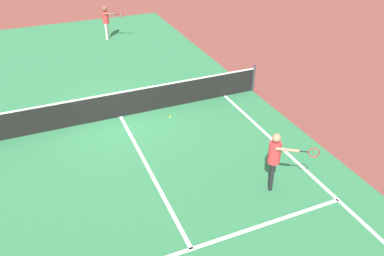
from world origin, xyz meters
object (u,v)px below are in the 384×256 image
(net, at_px, (119,104))
(player_far, at_px, (106,19))
(tennis_ball_near_net, at_px, (170,117))
(player_near, at_px, (275,155))

(net, height_order, player_far, player_far)
(net, bearing_deg, tennis_ball_near_net, -25.25)
(player_near, bearing_deg, net, 117.83)
(player_far, bearing_deg, player_near, -84.31)
(tennis_ball_near_net, bearing_deg, player_far, 90.92)
(net, distance_m, tennis_ball_near_net, 1.81)
(player_near, height_order, tennis_ball_near_net, player_near)
(player_near, distance_m, player_far, 13.67)
(net, relative_size, player_far, 6.33)
(player_near, bearing_deg, tennis_ball_near_net, 104.89)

